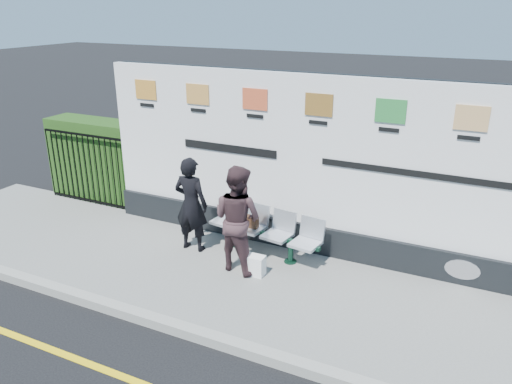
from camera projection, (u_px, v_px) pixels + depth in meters
pavement at (255, 283)px, 7.78m from camera, size 14.00×3.00×0.12m
kerb at (205, 337)px, 6.51m from camera, size 14.00×0.18×0.14m
billboard at (317, 179)px, 8.23m from camera, size 8.00×0.30×3.00m
hedge at (101, 159)px, 10.81m from camera, size 2.35×0.70×1.70m
railing at (86, 168)px, 10.46m from camera, size 2.05×0.06×1.54m
bench at (264, 242)px, 8.48m from camera, size 2.08×0.82×0.43m
woman_left at (191, 204)px, 8.45m from camera, size 0.62×0.42×1.66m
woman_right at (238, 219)px, 7.80m from camera, size 0.96×0.81×1.73m
handbag_brown at (251, 222)px, 8.50m from camera, size 0.27×0.13×0.21m
carrier_bag_white at (254, 265)px, 7.85m from camera, size 0.32×0.19×0.32m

